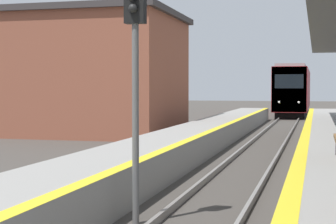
% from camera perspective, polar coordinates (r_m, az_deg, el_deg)
% --- Properties ---
extents(train, '(2.61, 18.65, 4.25)m').
position_cam_1_polar(train, '(51.83, 12.67, 2.15)').
color(train, black).
rests_on(train, ground).
extents(signal_near, '(0.36, 0.31, 4.44)m').
position_cam_1_polar(signal_near, '(9.88, -3.36, 6.47)').
color(signal_near, '#595959').
rests_on(signal_near, ground).
extents(station_building, '(9.90, 8.23, 6.29)m').
position_cam_1_polar(station_building, '(29.90, -8.44, 3.89)').
color(station_building, brown).
rests_on(station_building, ground).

